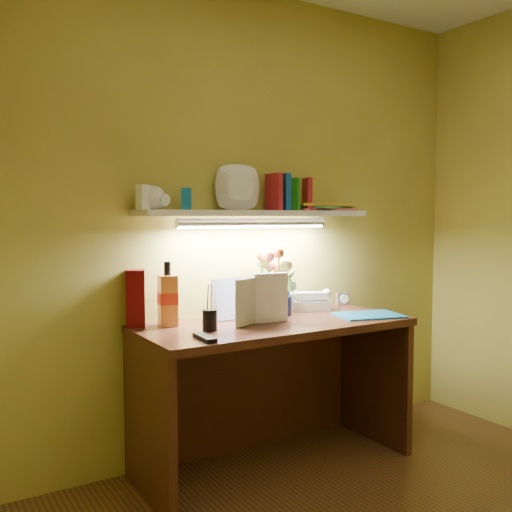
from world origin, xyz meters
The scene contains 13 objects.
desk centered at (0.00, 1.20, 0.38)m, with size 1.40×0.60×0.75m, color #3B1C10.
flower_bouquet centered at (0.11, 1.38, 0.93)m, with size 0.22×0.22×0.35m, color #0D133B, non-canonical shape.
telephone centered at (0.37, 1.39, 0.81)m, with size 0.20×0.15×0.12m, color beige, non-canonical shape.
desk_clock centered at (0.65, 1.45, 0.79)m, with size 0.08×0.04×0.08m, color #AFB0B4.
whisky_bottle centered at (-0.50, 1.38, 0.91)m, with size 0.08×0.08×0.31m, color #BE6B26, non-canonical shape.
whisky_box centered at (-0.65, 1.45, 0.89)m, with size 0.09×0.09×0.28m, color #530607.
pen_cup centered at (-0.38, 1.18, 0.83)m, with size 0.07×0.07×0.17m, color black.
art_card centered at (-0.15, 1.38, 0.86)m, with size 0.22×0.04×0.22m, color white, non-canonical shape.
tv_remote centered at (-0.49, 1.01, 0.76)m, with size 0.05×0.17×0.02m, color black.
blue_folder centered at (0.52, 1.08, 0.75)m, with size 0.34×0.25×0.01m, color #1574AE.
desk_book_a centered at (-0.25, 1.15, 0.87)m, with size 0.17×0.02×0.23m, color beige.
desk_book_b centered at (-0.12, 1.21, 0.88)m, with size 0.18×0.02×0.25m, color white.
wall_shelf centered at (0.01, 1.39, 1.34)m, with size 1.31×0.35×0.23m.
Camera 1 is at (-1.57, -1.19, 1.28)m, focal length 40.00 mm.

